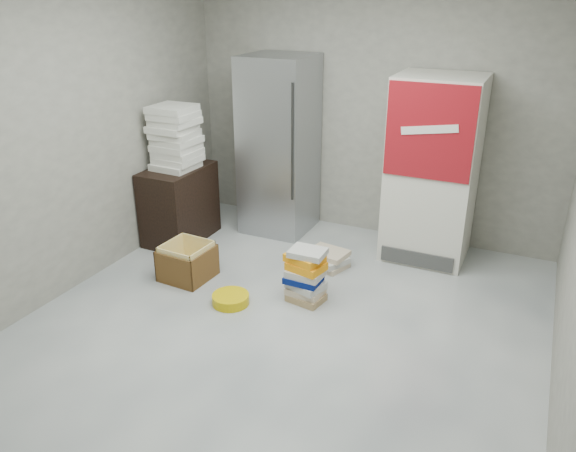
# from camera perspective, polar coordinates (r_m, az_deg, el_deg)

# --- Properties ---
(ground) EXTENTS (5.00, 5.00, 0.00)m
(ground) POSITION_cam_1_polar(r_m,az_deg,el_deg) (4.40, -2.43, -12.10)
(ground) COLOR silver
(ground) RESTS_ON ground
(room_shell) EXTENTS (4.04, 5.04, 2.82)m
(room_shell) POSITION_cam_1_polar(r_m,az_deg,el_deg) (3.66, -2.91, 11.50)
(room_shell) COLOR #9D998D
(room_shell) RESTS_ON ground
(steel_fridge) EXTENTS (0.70, 0.72, 1.90)m
(steel_fridge) POSITION_cam_1_polar(r_m,az_deg,el_deg) (6.10, -0.90, 8.13)
(steel_fridge) COLOR #ACAEB4
(steel_fridge) RESTS_ON ground
(coke_cooler) EXTENTS (0.80, 0.73, 1.80)m
(coke_cooler) POSITION_cam_1_polar(r_m,az_deg,el_deg) (5.62, 14.47, 5.56)
(coke_cooler) COLOR silver
(coke_cooler) RESTS_ON ground
(wood_shelf) EXTENTS (0.50, 0.80, 0.80)m
(wood_shelf) POSITION_cam_1_polar(r_m,az_deg,el_deg) (6.09, -10.96, 2.22)
(wood_shelf) COLOR black
(wood_shelf) RESTS_ON ground
(supply_box_stack) EXTENTS (0.44, 0.45, 0.65)m
(supply_box_stack) POSITION_cam_1_polar(r_m,az_deg,el_deg) (5.87, -11.38, 8.83)
(supply_box_stack) COLOR silver
(supply_box_stack) RESTS_ON wood_shelf
(phonebook_stack_main) EXTENTS (0.37, 0.32, 0.49)m
(phonebook_stack_main) POSITION_cam_1_polar(r_m,az_deg,el_deg) (4.85, 1.80, -5.03)
(phonebook_stack_main) COLOR #A18457
(phonebook_stack_main) RESTS_ON ground
(phonebook_stack_side) EXTENTS (0.45, 0.41, 0.16)m
(phonebook_stack_side) POSITION_cam_1_polar(r_m,az_deg,el_deg) (5.51, 4.05, -3.32)
(phonebook_stack_side) COLOR beige
(phonebook_stack_side) RESTS_ON ground
(cardboard_box) EXTENTS (0.45, 0.45, 0.35)m
(cardboard_box) POSITION_cam_1_polar(r_m,az_deg,el_deg) (5.35, -10.18, -3.81)
(cardboard_box) COLOR yellow
(cardboard_box) RESTS_ON ground
(bucket_lid) EXTENTS (0.42, 0.42, 0.09)m
(bucket_lid) POSITION_cam_1_polar(r_m,az_deg,el_deg) (4.92, -5.85, -7.40)
(bucket_lid) COLOR #D9B706
(bucket_lid) RESTS_ON ground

